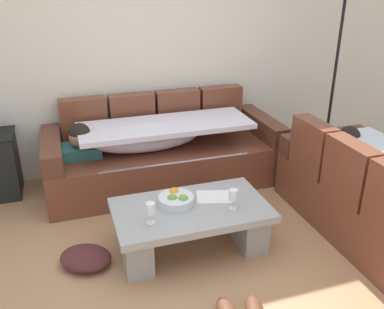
# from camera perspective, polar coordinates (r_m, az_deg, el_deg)

# --- Properties ---
(ground_plane) EXTENTS (14.00, 14.00, 0.00)m
(ground_plane) POSITION_cam_1_polar(r_m,az_deg,el_deg) (3.12, 1.06, -17.18)
(ground_plane) COLOR #AE7D54
(back_wall) EXTENTS (9.00, 0.10, 2.70)m
(back_wall) POSITION_cam_1_polar(r_m,az_deg,el_deg) (4.50, -8.03, 14.58)
(back_wall) COLOR silver
(back_wall) RESTS_ON ground_plane
(couch_along_wall) EXTENTS (2.37, 0.92, 0.88)m
(couch_along_wall) POSITION_cam_1_polar(r_m,az_deg,el_deg) (4.32, -4.30, 0.20)
(couch_along_wall) COLOR brown
(couch_along_wall) RESTS_ON ground_plane
(couch_near_window) EXTENTS (0.92, 1.88, 0.88)m
(couch_near_window) POSITION_cam_1_polar(r_m,az_deg,el_deg) (3.78, 24.32, -5.55)
(couch_near_window) COLOR brown
(couch_near_window) RESTS_ON ground_plane
(coffee_table) EXTENTS (1.20, 0.68, 0.38)m
(coffee_table) POSITION_cam_1_polar(r_m,az_deg,el_deg) (3.32, -0.14, -9.27)
(coffee_table) COLOR #969899
(coffee_table) RESTS_ON ground_plane
(fruit_bowl) EXTENTS (0.28, 0.28, 0.10)m
(fruit_bowl) POSITION_cam_1_polar(r_m,az_deg,el_deg) (3.26, -2.18, -6.20)
(fruit_bowl) COLOR silver
(fruit_bowl) RESTS_ON coffee_table
(wine_glass_near_left) EXTENTS (0.07, 0.07, 0.17)m
(wine_glass_near_left) POSITION_cam_1_polar(r_m,az_deg,el_deg) (3.00, -5.69, -7.48)
(wine_glass_near_left) COLOR silver
(wine_glass_near_left) RESTS_ON coffee_table
(wine_glass_near_right) EXTENTS (0.07, 0.07, 0.17)m
(wine_glass_near_right) POSITION_cam_1_polar(r_m,az_deg,el_deg) (3.18, 5.66, -5.62)
(wine_glass_near_right) COLOR silver
(wine_glass_near_right) RESTS_ON coffee_table
(open_magazine) EXTENTS (0.33, 0.28, 0.01)m
(open_magazine) POSITION_cam_1_polar(r_m,az_deg,el_deg) (3.37, 3.04, -5.83)
(open_magazine) COLOR white
(open_magazine) RESTS_ON coffee_table
(floor_lamp) EXTENTS (0.33, 0.31, 1.95)m
(floor_lamp) POSITION_cam_1_polar(r_m,az_deg,el_deg) (4.76, 18.89, 11.19)
(floor_lamp) COLOR black
(floor_lamp) RESTS_ON ground_plane
(crumpled_garment) EXTENTS (0.51, 0.49, 0.12)m
(crumpled_garment) POSITION_cam_1_polar(r_m,az_deg,el_deg) (3.35, -14.35, -13.55)
(crumpled_garment) COLOR #4C2323
(crumpled_garment) RESTS_ON ground_plane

